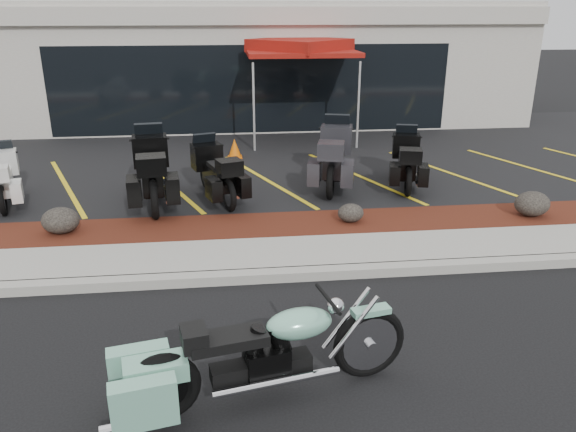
{
  "coord_description": "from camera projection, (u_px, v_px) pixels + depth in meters",
  "views": [
    {
      "loc": [
        -0.88,
        -6.65,
        3.87
      ],
      "look_at": [
        0.01,
        1.2,
        0.9
      ],
      "focal_mm": 35.0,
      "sensor_mm": 36.0,
      "label": 1
    }
  ],
  "objects": [
    {
      "name": "ground",
      "position": [
        297.0,
        309.0,
        7.64
      ],
      "size": [
        90.0,
        90.0,
        0.0
      ],
      "primitive_type": "plane",
      "color": "black",
      "rests_on": "ground"
    },
    {
      "name": "curb",
      "position": [
        289.0,
        274.0,
        8.46
      ],
      "size": [
        24.0,
        0.25,
        0.15
      ],
      "primitive_type": "cube",
      "color": "gray",
      "rests_on": "ground"
    },
    {
      "name": "sidewalk",
      "position": [
        284.0,
        255.0,
        9.11
      ],
      "size": [
        24.0,
        1.2,
        0.15
      ],
      "primitive_type": "cube",
      "color": "gray",
      "rests_on": "ground"
    },
    {
      "name": "mulch_bed",
      "position": [
        277.0,
        228.0,
        10.22
      ],
      "size": [
        24.0,
        1.2,
        0.16
      ],
      "primitive_type": "cube",
      "color": "#3E1A0E",
      "rests_on": "ground"
    },
    {
      "name": "upper_lot",
      "position": [
        259.0,
        155.0,
        15.25
      ],
      "size": [
        26.0,
        9.6,
        0.15
      ],
      "primitive_type": "cube",
      "color": "black",
      "rests_on": "ground"
    },
    {
      "name": "dealership_building",
      "position": [
        247.0,
        60.0,
        20.4
      ],
      "size": [
        18.0,
        8.16,
        4.0
      ],
      "color": "#A39F93",
      "rests_on": "ground"
    },
    {
      "name": "boulder_left",
      "position": [
        60.0,
        220.0,
        9.71
      ],
      "size": [
        0.64,
        0.54,
        0.46
      ],
      "primitive_type": "ellipsoid",
      "color": "black",
      "rests_on": "mulch_bed"
    },
    {
      "name": "boulder_mid",
      "position": [
        351.0,
        213.0,
        10.23
      ],
      "size": [
        0.48,
        0.4,
        0.34
      ],
      "primitive_type": "ellipsoid",
      "color": "black",
      "rests_on": "mulch_bed"
    },
    {
      "name": "boulder_right",
      "position": [
        532.0,
        204.0,
        10.51
      ],
      "size": [
        0.66,
        0.55,
        0.47
      ],
      "primitive_type": "ellipsoid",
      "color": "black",
      "rests_on": "mulch_bed"
    },
    {
      "name": "hero_cruiser",
      "position": [
        370.0,
        333.0,
        6.06
      ],
      "size": [
        3.24,
        1.41,
        1.11
      ],
      "primitive_type": null,
      "rotation": [
        0.0,
        0.0,
        0.2
      ],
      "color": "#7ABFA2",
      "rests_on": "ground"
    },
    {
      "name": "touring_white",
      "position": [
        4.0,
        167.0,
        11.67
      ],
      "size": [
        1.26,
        2.1,
        1.14
      ],
      "primitive_type": null,
      "rotation": [
        0.0,
        0.0,
        1.85
      ],
      "color": "silver",
      "rests_on": "upper_lot"
    },
    {
      "name": "touring_black_front",
      "position": [
        151.0,
        157.0,
        11.85
      ],
      "size": [
        1.27,
        2.6,
        1.46
      ],
      "primitive_type": null,
      "rotation": [
        0.0,
        0.0,
        1.7
      ],
      "color": "black",
      "rests_on": "upper_lot"
    },
    {
      "name": "touring_black_mid",
      "position": [
        205.0,
        161.0,
        11.94
      ],
      "size": [
        1.42,
        2.26,
        1.23
      ],
      "primitive_type": null,
      "rotation": [
        0.0,
        0.0,
        1.88
      ],
      "color": "black",
      "rests_on": "upper_lot"
    },
    {
      "name": "touring_grey",
      "position": [
        336.0,
        145.0,
        12.93
      ],
      "size": [
        1.53,
        2.62,
        1.43
      ],
      "primitive_type": null,
      "rotation": [
        0.0,
        0.0,
        1.32
      ],
      "color": "#2A292E",
      "rests_on": "upper_lot"
    },
    {
      "name": "touring_black_rear",
      "position": [
        405.0,
        150.0,
        12.87
      ],
      "size": [
        1.29,
        2.23,
        1.22
      ],
      "primitive_type": null,
      "rotation": [
        0.0,
        0.0,
        1.32
      ],
      "color": "black",
      "rests_on": "upper_lot"
    },
    {
      "name": "traffic_cone",
      "position": [
        235.0,
        148.0,
        14.59
      ],
      "size": [
        0.44,
        0.44,
        0.49
      ],
      "primitive_type": "cone",
      "rotation": [
        0.0,
        0.0,
        -0.31
      ],
      "color": "#D65D07",
      "rests_on": "upper_lot"
    },
    {
      "name": "popup_canopy",
      "position": [
        300.0,
        48.0,
        15.95
      ],
      "size": [
        3.92,
        3.92,
        2.84
      ],
      "rotation": [
        0.0,
        0.0,
        0.35
      ],
      "color": "silver",
      "rests_on": "upper_lot"
    }
  ]
}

